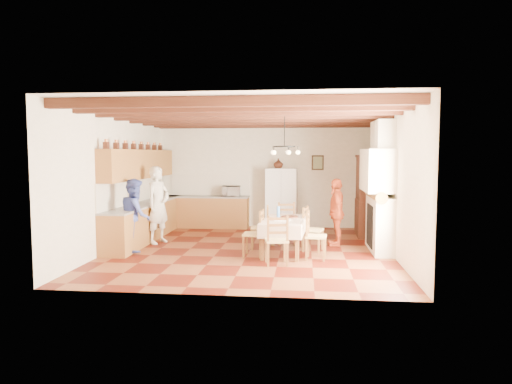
% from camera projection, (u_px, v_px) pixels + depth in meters
% --- Properties ---
extents(floor, '(6.00, 6.50, 0.02)m').
position_uv_depth(floor, '(250.00, 250.00, 9.99)').
color(floor, '#4C1309').
rests_on(floor, ground).
extents(ceiling, '(6.00, 6.50, 0.02)m').
position_uv_depth(ceiling, '(250.00, 111.00, 9.74)').
color(ceiling, white).
rests_on(ceiling, ground).
extents(wall_back, '(6.00, 0.02, 3.00)m').
position_uv_depth(wall_back, '(263.00, 175.00, 13.09)').
color(wall_back, beige).
rests_on(wall_back, ground).
extents(wall_front, '(6.00, 0.02, 3.00)m').
position_uv_depth(wall_front, '(224.00, 195.00, 6.63)').
color(wall_front, beige).
rests_on(wall_front, ground).
extents(wall_left, '(0.02, 6.50, 3.00)m').
position_uv_depth(wall_left, '(116.00, 181.00, 10.17)').
color(wall_left, beige).
rests_on(wall_left, ground).
extents(wall_right, '(0.02, 6.50, 3.00)m').
position_uv_depth(wall_right, '(392.00, 183.00, 9.55)').
color(wall_right, beige).
rests_on(wall_right, ground).
extents(ceiling_beams, '(6.00, 6.30, 0.16)m').
position_uv_depth(ceiling_beams, '(250.00, 116.00, 9.74)').
color(ceiling_beams, '#35160E').
rests_on(ceiling_beams, ground).
extents(lower_cabinets_left, '(0.60, 4.30, 0.86)m').
position_uv_depth(lower_cabinets_left, '(147.00, 221.00, 11.27)').
color(lower_cabinets_left, brown).
rests_on(lower_cabinets_left, ground).
extents(lower_cabinets_back, '(2.30, 0.60, 0.86)m').
position_uv_depth(lower_cabinets_back, '(208.00, 212.00, 13.04)').
color(lower_cabinets_back, brown).
rests_on(lower_cabinets_back, ground).
extents(countertop_left, '(0.62, 4.30, 0.04)m').
position_uv_depth(countertop_left, '(146.00, 203.00, 11.23)').
color(countertop_left, slate).
rests_on(countertop_left, lower_cabinets_left).
extents(countertop_back, '(2.34, 0.62, 0.04)m').
position_uv_depth(countertop_back, '(208.00, 197.00, 13.00)').
color(countertop_back, slate).
rests_on(countertop_back, lower_cabinets_back).
extents(backsplash_left, '(0.03, 4.30, 0.60)m').
position_uv_depth(backsplash_left, '(135.00, 190.00, 11.24)').
color(backsplash_left, beige).
rests_on(backsplash_left, ground).
extents(backsplash_back, '(2.30, 0.03, 0.60)m').
position_uv_depth(backsplash_back, '(210.00, 185.00, 13.25)').
color(backsplash_back, beige).
rests_on(backsplash_back, ground).
extents(upper_cabinets, '(0.35, 4.20, 0.70)m').
position_uv_depth(upper_cabinets, '(141.00, 164.00, 11.16)').
color(upper_cabinets, brown).
rests_on(upper_cabinets, ground).
extents(fireplace, '(0.56, 1.60, 2.80)m').
position_uv_depth(fireplace, '(377.00, 186.00, 9.79)').
color(fireplace, beige).
rests_on(fireplace, ground).
extents(wall_picture, '(0.34, 0.03, 0.42)m').
position_uv_depth(wall_picture, '(318.00, 163.00, 12.87)').
color(wall_picture, '#332717').
rests_on(wall_picture, ground).
extents(refrigerator, '(0.88, 0.74, 1.70)m').
position_uv_depth(refrigerator, '(282.00, 199.00, 12.76)').
color(refrigerator, white).
rests_on(refrigerator, floor).
extents(hutch, '(0.50, 1.15, 2.07)m').
position_uv_depth(hutch, '(366.00, 196.00, 11.65)').
color(hutch, '#371911').
rests_on(hutch, floor).
extents(dining_table, '(0.97, 1.72, 0.73)m').
position_uv_depth(dining_table, '(284.00, 223.00, 9.60)').
color(dining_table, beige).
rests_on(dining_table, floor).
extents(chandelier, '(0.47, 0.47, 0.03)m').
position_uv_depth(chandelier, '(284.00, 147.00, 9.47)').
color(chandelier, black).
rests_on(chandelier, ground).
extents(chair_left_near, '(0.43, 0.44, 0.96)m').
position_uv_depth(chair_left_near, '(253.00, 233.00, 9.33)').
color(chair_left_near, '#602D14').
rests_on(chair_left_near, floor).
extents(chair_left_far, '(0.43, 0.45, 0.96)m').
position_uv_depth(chair_left_far, '(260.00, 227.00, 10.08)').
color(chair_left_far, '#602D14').
rests_on(chair_left_far, floor).
extents(chair_right_near, '(0.44, 0.46, 0.96)m').
position_uv_depth(chair_right_near, '(316.00, 235.00, 9.07)').
color(chair_right_near, '#602D14').
rests_on(chair_right_near, floor).
extents(chair_right_far, '(0.49, 0.51, 0.96)m').
position_uv_depth(chair_right_far, '(313.00, 229.00, 9.85)').
color(chair_right_far, '#602D14').
rests_on(chair_right_far, floor).
extents(chair_end_near, '(0.49, 0.47, 0.96)m').
position_uv_depth(chair_end_near, '(277.00, 239.00, 8.64)').
color(chair_end_near, '#602D14').
rests_on(chair_end_near, floor).
extents(chair_end_far, '(0.46, 0.44, 0.96)m').
position_uv_depth(chair_end_far, '(287.00, 223.00, 10.63)').
color(chair_end_far, '#602D14').
rests_on(chair_end_far, floor).
extents(person_man, '(0.66, 0.78, 1.81)m').
position_uv_depth(person_man, '(158.00, 205.00, 10.69)').
color(person_man, silver).
rests_on(person_man, floor).
extents(person_woman_blue, '(0.83, 0.93, 1.57)m').
position_uv_depth(person_woman_blue, '(135.00, 215.00, 9.80)').
color(person_woman_blue, '#4252A9').
rests_on(person_woman_blue, floor).
extents(person_woman_red, '(0.42, 0.92, 1.54)m').
position_uv_depth(person_woman_red, '(336.00, 212.00, 10.43)').
color(person_woman_red, '#C04420').
rests_on(person_woman_red, floor).
extents(microwave, '(0.56, 0.41, 0.29)m').
position_uv_depth(microwave, '(231.00, 191.00, 12.91)').
color(microwave, silver).
rests_on(microwave, countertop_back).
extents(fridge_vase, '(0.33, 0.33, 0.28)m').
position_uv_depth(fridge_vase, '(278.00, 163.00, 12.68)').
color(fridge_vase, '#371911').
rests_on(fridge_vase, refrigerator).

